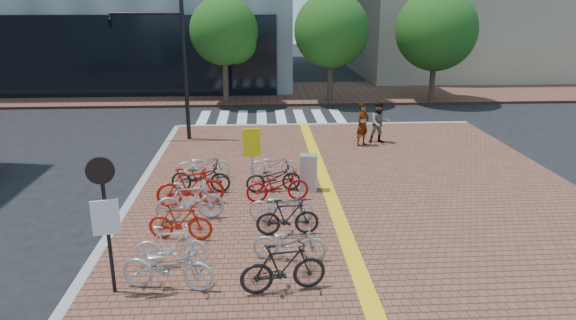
{
  "coord_description": "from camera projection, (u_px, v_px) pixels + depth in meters",
  "views": [
    {
      "loc": [
        -0.13,
        -11.89,
        5.86
      ],
      "look_at": [
        0.71,
        2.62,
        1.3
      ],
      "focal_mm": 32.0,
      "sensor_mm": 36.0,
      "label": 1
    }
  ],
  "objects": [
    {
      "name": "bike_0",
      "position": [
        168.0,
        266.0,
        10.45
      ],
      "size": [
        2.03,
        1.0,
        1.02
      ],
      "primitive_type": "imported",
      "rotation": [
        0.0,
        0.0,
        1.4
      ],
      "color": "silver",
      "rests_on": "sidewalk"
    },
    {
      "name": "pedestrian_b",
      "position": [
        379.0,
        123.0,
        21.16
      ],
      "size": [
        0.86,
        0.68,
        1.7
      ],
      "primitive_type": "imported",
      "rotation": [
        0.0,
        0.0,
        0.05
      ],
      "color": "#454B58",
      "rests_on": "sidewalk"
    },
    {
      "name": "bike_12",
      "position": [
        273.0,
        177.0,
        15.86
      ],
      "size": [
        1.77,
        0.82,
        0.9
      ],
      "primitive_type": "imported",
      "rotation": [
        0.0,
        0.0,
        1.71
      ],
      "color": "black",
      "rests_on": "sidewalk"
    },
    {
      "name": "bike_3",
      "position": [
        190.0,
        201.0,
        13.72
      ],
      "size": [
        1.9,
        0.82,
        1.11
      ],
      "primitive_type": "imported",
      "rotation": [
        0.0,
        0.0,
        1.74
      ],
      "color": "silver",
      "rests_on": "sidewalk"
    },
    {
      "name": "kerb_north",
      "position": [
        324.0,
        125.0,
        24.66
      ],
      "size": [
        14.0,
        0.25,
        0.15
      ],
      "primitive_type": "cube",
      "color": "gray",
      "rests_on": "ground"
    },
    {
      "name": "bike_9",
      "position": [
        288.0,
        217.0,
        12.9
      ],
      "size": [
        1.61,
        0.51,
        0.96
      ],
      "primitive_type": "imported",
      "rotation": [
        0.0,
        0.0,
        1.61
      ],
      "color": "black",
      "rests_on": "sidewalk"
    },
    {
      "name": "bike_13",
      "position": [
        274.0,
        164.0,
        17.26
      ],
      "size": [
        1.62,
        0.58,
        0.85
      ],
      "primitive_type": "imported",
      "rotation": [
        0.0,
        0.0,
        1.58
      ],
      "color": "silver",
      "rests_on": "sidewalk"
    },
    {
      "name": "ground",
      "position": [
        266.0,
        240.0,
        13.09
      ],
      "size": [
        120.0,
        120.0,
        0.0
      ],
      "primitive_type": "plane",
      "color": "black",
      "rests_on": "ground"
    },
    {
      "name": "crosswalk",
      "position": [
        271.0,
        118.0,
        26.45
      ],
      "size": [
        7.5,
        4.0,
        0.01
      ],
      "color": "silver",
      "rests_on": "ground"
    },
    {
      "name": "far_sidewalk",
      "position": [
        261.0,
        93.0,
        33.07
      ],
      "size": [
        70.0,
        8.0,
        0.15
      ],
      "primitive_type": "cube",
      "color": "brown",
      "rests_on": "ground"
    },
    {
      "name": "notice_sign",
      "position": [
        105.0,
        210.0,
        9.9
      ],
      "size": [
        0.53,
        0.19,
        2.9
      ],
      "color": "black",
      "rests_on": "sidewalk"
    },
    {
      "name": "bike_8",
      "position": [
        290.0,
        242.0,
        11.65
      ],
      "size": [
        1.76,
        0.83,
        0.89
      ],
      "primitive_type": "imported",
      "rotation": [
        0.0,
        0.0,
        1.43
      ],
      "color": "#A4A4A9",
      "rests_on": "sidewalk"
    },
    {
      "name": "bike_4",
      "position": [
        190.0,
        187.0,
        14.69
      ],
      "size": [
        2.0,
        0.88,
        1.16
      ],
      "primitive_type": "imported",
      "rotation": [
        0.0,
        0.0,
        1.75
      ],
      "color": "red",
      "rests_on": "sidewalk"
    },
    {
      "name": "pedestrian_a",
      "position": [
        363.0,
        124.0,
        20.75
      ],
      "size": [
        0.76,
        0.72,
        1.76
      ],
      "primitive_type": "imported",
      "rotation": [
        0.0,
        0.0,
        0.65
      ],
      "color": "gray",
      "rests_on": "sidewalk"
    },
    {
      "name": "yellow_sign",
      "position": [
        252.0,
        148.0,
        15.6
      ],
      "size": [
        0.54,
        0.16,
        2.0
      ],
      "color": "#B7B7BC",
      "rests_on": "sidewalk"
    },
    {
      "name": "bike_6",
      "position": [
        203.0,
        165.0,
        17.01
      ],
      "size": [
        1.85,
        0.85,
        0.94
      ],
      "primitive_type": "imported",
      "rotation": [
        0.0,
        0.0,
        1.7
      ],
      "color": "silver",
      "rests_on": "sidewalk"
    },
    {
      "name": "bike_5",
      "position": [
        201.0,
        177.0,
        15.81
      ],
      "size": [
        1.91,
        0.86,
        0.97
      ],
      "primitive_type": "imported",
      "rotation": [
        0.0,
        0.0,
        1.45
      ],
      "color": "black",
      "rests_on": "sidewalk"
    },
    {
      "name": "utility_box",
      "position": [
        309.0,
        173.0,
        15.91
      ],
      "size": [
        0.57,
        0.45,
        1.15
      ],
      "primitive_type": "cube",
      "rotation": [
        0.0,
        0.0,
        -0.13
      ],
      "color": "#B2B2B6",
      "rests_on": "sidewalk"
    },
    {
      "name": "bike_7",
      "position": [
        283.0,
        267.0,
        10.35
      ],
      "size": [
        1.84,
        0.79,
        1.07
      ],
      "primitive_type": "imported",
      "rotation": [
        0.0,
        0.0,
        1.74
      ],
      "color": "black",
      "rests_on": "sidewalk"
    },
    {
      "name": "traffic_light_pole",
      "position": [
        151.0,
        45.0,
        20.74
      ],
      "size": [
        3.06,
        1.18,
        5.7
      ],
      "color": "black",
      "rests_on": "sidewalk"
    },
    {
      "name": "bike_1",
      "position": [
        171.0,
        246.0,
        11.33
      ],
      "size": [
        1.65,
        0.47,
        0.99
      ],
      "primitive_type": "imported",
      "rotation": [
        0.0,
        0.0,
        1.57
      ],
      "color": "white",
      "rests_on": "sidewalk"
    },
    {
      "name": "bike_2",
      "position": [
        180.0,
        221.0,
        12.63
      ],
      "size": [
        1.65,
        0.66,
        0.96
      ],
      "primitive_type": "imported",
      "rotation": [
        0.0,
        0.0,
        1.44
      ],
      "color": "red",
      "rests_on": "sidewalk"
    },
    {
      "name": "bike_11",
      "position": [
        278.0,
        185.0,
        15.05
      ],
      "size": [
        1.93,
        0.9,
        0.98
      ],
      "primitive_type": "imported",
      "rotation": [
        0.0,
        0.0,
        1.71
      ],
      "color": "#9E0B11",
      "rests_on": "sidewalk"
    },
    {
      "name": "bike_10",
      "position": [
        281.0,
        206.0,
        13.67
      ],
      "size": [
        1.8,
        0.78,
        0.92
      ],
      "primitive_type": "imported",
      "rotation": [
        0.0,
        0.0,
        1.47
      ],
      "color": "#B6B6BB",
      "rests_on": "sidewalk"
    },
    {
      "name": "street_trees",
      "position": [
        350.0,
        32.0,
        28.77
      ],
      "size": [
        16.2,
        4.6,
        6.35
      ],
      "color": "#38281E",
      "rests_on": "far_sidewalk"
    }
  ]
}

